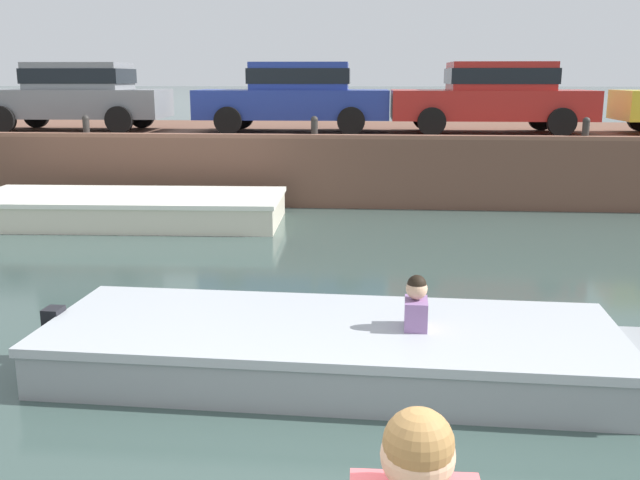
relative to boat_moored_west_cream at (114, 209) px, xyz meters
name	(u,v)px	position (x,y,z in m)	size (l,w,h in m)	color
ground_plane	(345,298)	(4.50, -4.28, -0.26)	(400.00, 400.00, 0.00)	#384C47
far_quay_wall	(363,158)	(4.50, 4.79, 0.45)	(60.00, 6.00, 1.42)	brown
far_wall_coping	(360,137)	(4.50, 1.91, 1.20)	(60.00, 0.24, 0.08)	brown
boat_moored_west_cream	(114,209)	(0.00, 0.00, 0.00)	(6.80, 2.44, 0.53)	silver
motorboat_passing	(357,350)	(4.72, -6.57, -0.03)	(6.28, 2.00, 0.95)	#93999E
car_leftmost_grey	(76,94)	(-2.12, 3.66, 2.01)	(4.31, 2.12, 1.54)	slate
car_left_inner_blue	(296,94)	(2.99, 3.66, 2.01)	(4.34, 2.03, 1.54)	#233893
car_centre_red	(494,94)	(7.39, 3.66, 2.01)	(4.38, 2.04, 1.54)	#B2231E
mooring_bollard_west	(86,125)	(-1.27, 2.04, 1.40)	(0.15, 0.15, 0.45)	#2D2B28
mooring_bollard_mid	(314,126)	(3.56, 2.04, 1.40)	(0.15, 0.15, 0.45)	#2D2B28
mooring_bollard_east	(586,128)	(8.98, 2.04, 1.40)	(0.15, 0.15, 0.45)	#2D2B28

